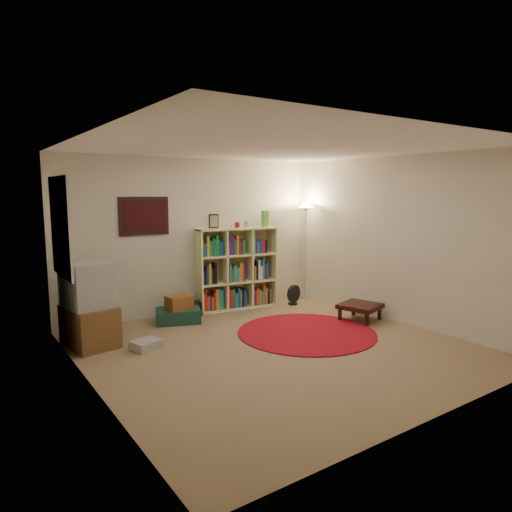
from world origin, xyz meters
The scene contains 12 objects.
room centered at (-0.05, 0.05, 1.26)m, with size 4.54×4.54×2.54m.
bookshelf centered at (0.63, 2.00, 0.66)m, with size 1.41×0.59×1.65m.
floor_lamp centered at (2.07, 1.88, 1.45)m, with size 0.34×0.34×1.75m.
floor_fan centered at (1.59, 1.62, 0.18)m, with size 0.31×0.20×0.35m.
tv_stand centered at (-1.93, 1.42, 0.53)m, with size 0.63×0.82×1.09m.
dvd_box centered at (-1.39, 0.88, 0.06)m, with size 0.40×0.36×0.11m.
suitcase centered at (-0.55, 1.75, 0.11)m, with size 0.76×0.62×0.21m.
wicker_basket centered at (-0.55, 1.70, 0.32)m, with size 0.39×0.29×0.21m.
duffel_bag centered at (-0.23, 1.97, 0.11)m, with size 0.39×0.35×0.22m.
paper_towel centered at (-0.13, 2.23, 0.14)m, with size 0.17×0.17×0.28m.
red_rug centered at (0.71, 0.23, 0.01)m, with size 1.94×1.94×0.02m.
side_table centered at (1.82, 0.27, 0.21)m, with size 0.69×0.69×0.26m.
Camera 1 is at (-3.36, -4.47, 1.97)m, focal length 32.00 mm.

